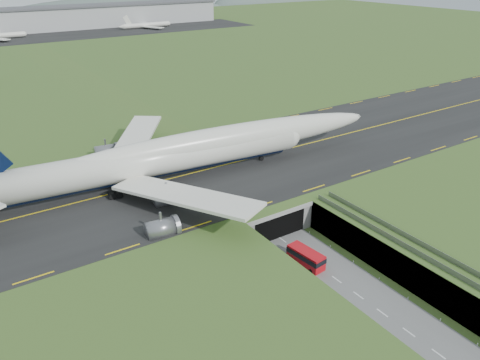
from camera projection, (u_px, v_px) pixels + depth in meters
ground at (306, 258)px, 86.00m from camera, size 900.00×900.00×0.00m
airfield_deck at (307, 244)px, 84.73m from camera, size 800.00×800.00×6.00m
trench_road at (335, 279)px, 80.29m from camera, size 12.00×75.00×0.20m
taxiway at (214, 168)px, 108.38m from camera, size 800.00×44.00×0.18m
tunnel_portal at (254, 206)px, 97.23m from camera, size 17.00×22.30×6.00m
guideway at (439, 266)px, 74.75m from camera, size 3.00×53.00×7.05m
jumbo_jet at (178, 154)px, 101.07m from camera, size 99.66×62.93×20.92m
shuttle_tram at (306, 257)px, 83.35m from camera, size 3.52×7.46×2.95m
cargo_terminal at (8, 21)px, 306.60m from camera, size 320.00×67.00×15.60m
distant_hills at (62, 23)px, 445.04m from camera, size 700.00×91.00×60.00m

